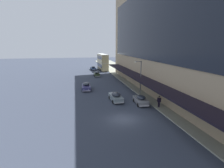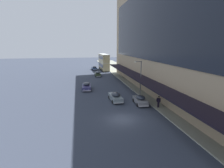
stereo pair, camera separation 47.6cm
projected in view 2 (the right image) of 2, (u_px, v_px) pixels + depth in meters
name	position (u px, v px, depth m)	size (l,w,h in m)	color
ground	(123.00, 119.00, 23.71)	(240.00, 240.00, 0.00)	#323847
sidewalk_kerb	(195.00, 113.00, 25.75)	(10.00, 180.00, 0.15)	gray
building_facade	(205.00, 22.00, 22.94)	(9.20, 80.00, 25.77)	tan
transit_bus_kerbside_front	(104.00, 62.00, 68.62)	(3.06, 10.96, 6.39)	tan
sedan_second_near	(115.00, 97.00, 31.38)	(1.98, 4.83, 1.58)	gray
sedan_trailing_mid	(98.00, 74.00, 56.28)	(1.76, 4.76, 1.55)	#29351E
sedan_far_back	(87.00, 86.00, 39.27)	(2.14, 4.88, 1.66)	navy
sedan_second_mid	(140.00, 100.00, 29.63)	(1.97, 4.33, 1.58)	gray
sedan_lead_near	(94.00, 68.00, 70.44)	(2.06, 4.46, 1.48)	navy
pedestrian_at_kerb	(159.00, 101.00, 27.63)	(0.53, 0.42, 1.86)	black
street_lamp	(140.00, 75.00, 34.66)	(1.50, 0.28, 6.66)	#4C4C51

